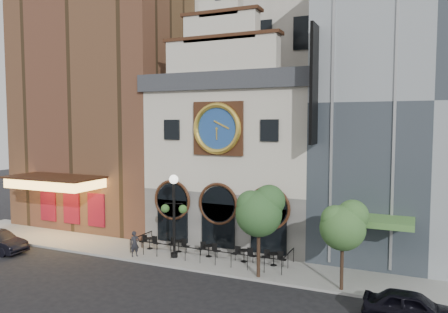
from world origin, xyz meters
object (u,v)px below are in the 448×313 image
bistro_0 (150,242)px  bistro_4 (274,258)px  bistro_2 (209,250)px  bistro_3 (244,254)px  bistro_1 (179,245)px  tree_left (260,210)px  tree_right (344,224)px  lamppost (174,206)px  pedestrian (135,244)px  car_right (413,308)px

bistro_0 → bistro_4: size_ratio=1.00×
bistro_2 → bistro_3: size_ratio=1.00×
bistro_1 → tree_left: bearing=-19.2°
tree_right → lamppost: bearing=174.0°
bistro_2 → lamppost: 3.67m
bistro_4 → pedestrian: size_ratio=0.94×
car_right → tree_right: bearing=55.1°
bistro_1 → bistro_4: same height
bistro_4 → tree_left: size_ratio=0.30×
bistro_2 → bistro_4: bearing=0.5°
bistro_1 → bistro_2: bearing=-3.3°
bistro_3 → lamppost: 5.44m
car_right → bistro_4: bearing=59.9°
bistro_0 → lamppost: size_ratio=0.29×
tree_left → car_right: bearing=-16.8°
bistro_3 → lamppost: size_ratio=0.29×
bistro_0 → bistro_2: same height
bistro_4 → lamppost: size_ratio=0.29×
tree_left → bistro_2: bearing=153.1°
bistro_3 → bistro_1: bearing=178.2°
bistro_4 → tree_left: (-0.15, -2.22, 3.42)m
bistro_3 → bistro_4: (1.94, 0.06, 0.00)m
bistro_3 → car_right: bearing=-24.9°
bistro_1 → tree_right: size_ratio=0.33×
bistro_3 → car_right: size_ratio=0.37×
bistro_2 → pedestrian: (-4.47, -1.93, 0.37)m
pedestrian → lamppost: (2.47, 0.90, 2.52)m
bistro_2 → tree_right: size_ratio=0.33×
bistro_0 → lamppost: lamppost is taller
bistro_0 → car_right: 17.52m
bistro_1 → car_right: 15.48m
bistro_2 → bistro_3: same height
bistro_1 → bistro_3: bearing=-1.8°
bistro_0 → tree_left: 9.71m
bistro_0 → pedestrian: bearing=-87.7°
bistro_4 → tree_left: bearing=-93.8°
bistro_2 → tree_right: 9.69m
bistro_4 → tree_right: (4.49, -2.22, 3.04)m
tree_left → tree_right: 4.65m
bistro_4 → lamppost: bearing=-170.6°
bistro_4 → tree_left: tree_left is taller
bistro_0 → car_right: size_ratio=0.37×
pedestrian → bistro_4: bearing=-44.0°
bistro_4 → pedestrian: (-8.91, -1.97, 0.37)m
lamppost → tree_right: (10.93, -1.15, 0.14)m
bistro_2 → tree_right: bearing=-13.7°
lamppost → tree_right: bearing=-20.5°
lamppost → tree_right: 10.99m
bistro_1 → car_right: bearing=-17.9°
car_right → bistro_3: bearing=65.4°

